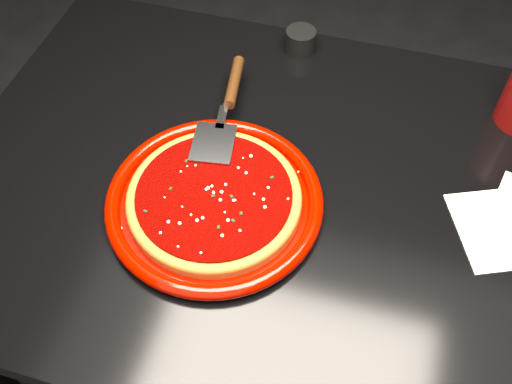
# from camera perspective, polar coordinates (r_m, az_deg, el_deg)

# --- Properties ---
(floor) EXTENTS (4.00, 4.00, 0.01)m
(floor) POSITION_cam_1_polar(r_m,az_deg,el_deg) (1.60, 3.04, -16.18)
(floor) COLOR black
(floor) RESTS_ON ground
(table) EXTENTS (1.20, 0.80, 0.75)m
(table) POSITION_cam_1_polar(r_m,az_deg,el_deg) (1.26, 3.79, -10.12)
(table) COLOR black
(table) RESTS_ON floor
(plate) EXTENTS (0.44, 0.44, 0.03)m
(plate) POSITION_cam_1_polar(r_m,az_deg,el_deg) (0.91, -4.17, -0.89)
(plate) COLOR #7A0600
(plate) RESTS_ON table
(pizza_crust) EXTENTS (0.35, 0.35, 0.01)m
(pizza_crust) POSITION_cam_1_polar(r_m,az_deg,el_deg) (0.90, -4.19, -0.75)
(pizza_crust) COLOR brown
(pizza_crust) RESTS_ON plate
(pizza_crust_rim) EXTENTS (0.35, 0.35, 0.02)m
(pizza_crust_rim) POSITION_cam_1_polar(r_m,az_deg,el_deg) (0.90, -4.21, -0.49)
(pizza_crust_rim) COLOR brown
(pizza_crust_rim) RESTS_ON plate
(pizza_sauce) EXTENTS (0.31, 0.31, 0.01)m
(pizza_sauce) POSITION_cam_1_polar(r_m,az_deg,el_deg) (0.89, -4.23, -0.30)
(pizza_sauce) COLOR #670300
(pizza_sauce) RESTS_ON plate
(parmesan_dusting) EXTENTS (0.24, 0.24, 0.01)m
(parmesan_dusting) POSITION_cam_1_polar(r_m,az_deg,el_deg) (0.89, -4.26, -0.04)
(parmesan_dusting) COLOR #F1E5BB
(parmesan_dusting) RESTS_ON plate
(basil_flecks) EXTENTS (0.22, 0.22, 0.00)m
(basil_flecks) POSITION_cam_1_polar(r_m,az_deg,el_deg) (0.89, -4.25, -0.07)
(basil_flecks) COLOR black
(basil_flecks) RESTS_ON plate
(pizza_server) EXTENTS (0.13, 0.30, 0.02)m
(pizza_server) POSITION_cam_1_polar(r_m,az_deg,el_deg) (1.00, -3.06, 8.29)
(pizza_server) COLOR silver
(pizza_server) RESTS_ON plate
(napkin_a) EXTENTS (0.19, 0.19, 0.00)m
(napkin_a) POSITION_cam_1_polar(r_m,az_deg,el_deg) (0.97, 23.55, -3.34)
(napkin_a) COLOR white
(napkin_a) RESTS_ON table
(ramekin) EXTENTS (0.07, 0.07, 0.05)m
(ramekin) POSITION_cam_1_polar(r_m,az_deg,el_deg) (1.17, 4.47, 14.85)
(ramekin) COLOR black
(ramekin) RESTS_ON table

